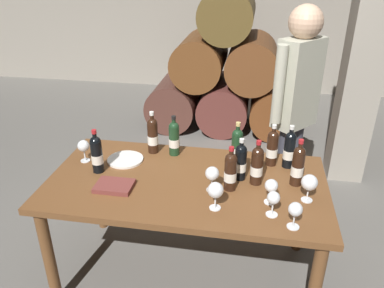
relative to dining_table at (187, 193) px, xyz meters
The scene contains 24 objects.
ground_plane 0.67m from the dining_table, ahead, with size 14.00×14.00×0.00m, color #66635E.
barrel_stack 2.60m from the dining_table, 90.00° to the left, with size 1.86×0.90×1.69m.
stone_pillar 2.16m from the dining_table, 50.91° to the left, with size 0.32×0.32×2.60m, color gray.
dining_table is the anchor object (origin of this frame).
wine_bottle_0 0.49m from the dining_table, 132.03° to the left, with size 0.07×0.07×0.30m.
wine_bottle_1 0.35m from the dining_table, 10.15° to the right, with size 0.07×0.07×0.28m.
wine_bottle_2 0.61m from the dining_table, behind, with size 0.07×0.07×0.29m.
wine_bottle_3 0.41m from the dining_table, 114.21° to the left, with size 0.07×0.07×0.28m.
wine_bottle_4 0.39m from the dining_table, 13.88° to the left, with size 0.07×0.07×0.27m.
wine_bottle_5 0.70m from the dining_table, ahead, with size 0.07×0.07×0.30m.
wine_bottle_6 0.63m from the dining_table, 29.81° to the left, with size 0.07×0.07×0.28m.
wine_bottle_7 0.71m from the dining_table, 24.41° to the left, with size 0.07×0.07×0.29m.
wine_bottle_8 0.44m from the dining_table, 41.58° to the left, with size 0.07×0.07×0.30m.
wine_bottle_9 0.47m from the dining_table, ahead, with size 0.07×0.07×0.28m.
wine_glass_0 0.61m from the dining_table, 27.21° to the right, with size 0.07×0.07×0.14m.
wine_glass_1 0.56m from the dining_table, 16.63° to the right, with size 0.07×0.07×0.15m.
wine_glass_2 0.39m from the dining_table, 50.98° to the right, with size 0.09×0.09×0.16m.
wine_glass_3 0.73m from the dining_table, 29.40° to the right, with size 0.07×0.07×0.15m.
wine_glass_4 0.74m from the dining_table, ahead, with size 0.09×0.09×0.16m.
wine_glass_5 0.27m from the dining_table, 26.32° to the right, with size 0.08×0.08×0.16m.
wine_glass_6 0.75m from the dining_table, behind, with size 0.08×0.08×0.15m.
tasting_notebook 0.45m from the dining_table, 158.73° to the right, with size 0.22×0.16×0.03m, color brown.
serving_plate 0.49m from the dining_table, 158.68° to the left, with size 0.24×0.24×0.01m, color white.
sommelier_presenting 1.07m from the dining_table, 48.24° to the left, with size 0.36×0.39×1.72m.
Camera 1 is at (0.38, -1.97, 2.02)m, focal length 35.96 mm.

